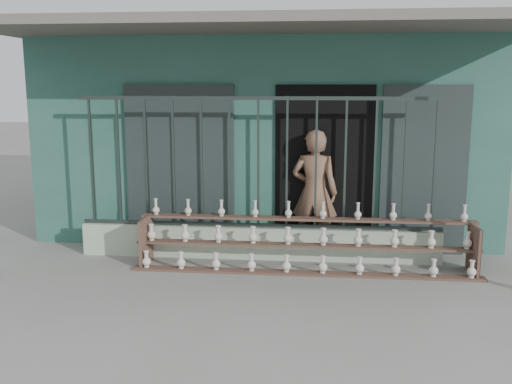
# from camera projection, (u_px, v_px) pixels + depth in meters

# --- Properties ---
(ground) EXTENTS (60.00, 60.00, 0.00)m
(ground) POSITION_uv_depth(u_px,v_px,m) (248.00, 290.00, 6.74)
(ground) COLOR slate
(workshop_building) EXTENTS (7.40, 6.60, 3.21)m
(workshop_building) POSITION_uv_depth(u_px,v_px,m) (274.00, 127.00, 10.58)
(workshop_building) COLOR #285448
(workshop_building) RESTS_ON ground
(parapet_wall) EXTENTS (5.00, 0.20, 0.45)m
(parapet_wall) POSITION_uv_depth(u_px,v_px,m) (258.00, 242.00, 7.97)
(parapet_wall) COLOR #A3B69C
(parapet_wall) RESTS_ON ground
(security_fence) EXTENTS (5.00, 0.04, 1.80)m
(security_fence) POSITION_uv_depth(u_px,v_px,m) (258.00, 163.00, 7.76)
(security_fence) COLOR #283330
(security_fence) RESTS_ON parapet_wall
(shelf_rack) EXTENTS (4.50, 0.68, 0.85)m
(shelf_rack) POSITION_uv_depth(u_px,v_px,m) (305.00, 243.00, 7.47)
(shelf_rack) COLOR brown
(shelf_rack) RESTS_ON ground
(elderly_woman) EXTENTS (0.72, 0.55, 1.79)m
(elderly_woman) POSITION_uv_depth(u_px,v_px,m) (315.00, 192.00, 8.06)
(elderly_woman) COLOR brown
(elderly_woman) RESTS_ON ground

